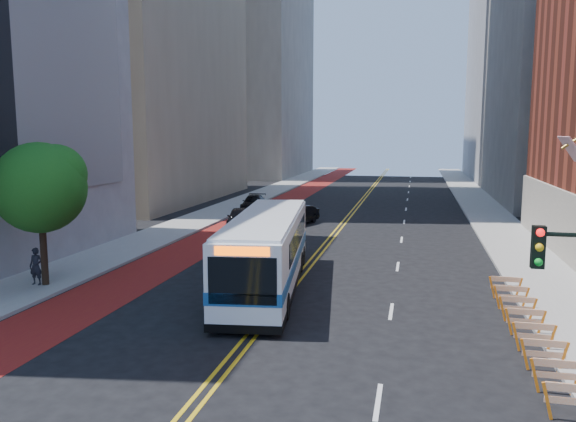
% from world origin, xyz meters
% --- Properties ---
extents(ground, '(160.00, 160.00, 0.00)m').
position_xyz_m(ground, '(0.00, 0.00, 0.00)').
color(ground, black).
rests_on(ground, ground).
extents(sidewalk_left, '(4.00, 140.00, 0.15)m').
position_xyz_m(sidewalk_left, '(-12.00, 30.00, 0.07)').
color(sidewalk_left, gray).
rests_on(sidewalk_left, ground).
extents(sidewalk_right, '(4.00, 140.00, 0.15)m').
position_xyz_m(sidewalk_right, '(12.00, 30.00, 0.07)').
color(sidewalk_right, gray).
rests_on(sidewalk_right, ground).
extents(bus_lane_paint, '(3.60, 140.00, 0.01)m').
position_xyz_m(bus_lane_paint, '(-8.10, 30.00, 0.00)').
color(bus_lane_paint, maroon).
rests_on(bus_lane_paint, ground).
extents(center_line_inner, '(0.14, 140.00, 0.01)m').
position_xyz_m(center_line_inner, '(-0.18, 30.00, 0.00)').
color(center_line_inner, gold).
rests_on(center_line_inner, ground).
extents(center_line_outer, '(0.14, 140.00, 0.01)m').
position_xyz_m(center_line_outer, '(0.18, 30.00, 0.00)').
color(center_line_outer, gold).
rests_on(center_line_outer, ground).
extents(lane_dashes, '(0.14, 98.20, 0.01)m').
position_xyz_m(lane_dashes, '(4.80, 38.00, 0.01)').
color(lane_dashes, silver).
rests_on(lane_dashes, ground).
extents(construction_barriers, '(1.42, 10.91, 1.00)m').
position_xyz_m(construction_barriers, '(9.60, 3.42, 0.68)').
color(construction_barriers, orange).
rests_on(construction_barriers, ground).
extents(street_tree, '(4.20, 4.20, 6.70)m').
position_xyz_m(street_tree, '(-11.24, 6.04, 4.91)').
color(street_tree, black).
rests_on(street_tree, sidewalk_left).
extents(transit_bus, '(4.44, 13.07, 3.52)m').
position_xyz_m(transit_bus, '(-1.02, 8.08, 1.84)').
color(transit_bus, white).
rests_on(transit_bus, ground).
extents(car_a, '(2.74, 4.75, 1.52)m').
position_xyz_m(car_a, '(-7.63, 24.49, 0.76)').
color(car_a, black).
rests_on(car_a, ground).
extents(car_b, '(2.84, 4.86, 1.51)m').
position_xyz_m(car_b, '(-3.47, 26.76, 0.76)').
color(car_b, black).
rests_on(car_b, ground).
extents(car_c, '(2.51, 5.01, 1.40)m').
position_xyz_m(car_c, '(-9.30, 34.09, 0.70)').
color(car_c, black).
rests_on(car_c, ground).
extents(pedestrian, '(0.65, 0.44, 1.76)m').
position_xyz_m(pedestrian, '(-11.70, 5.91, 1.03)').
color(pedestrian, black).
rests_on(pedestrian, sidewalk_left).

